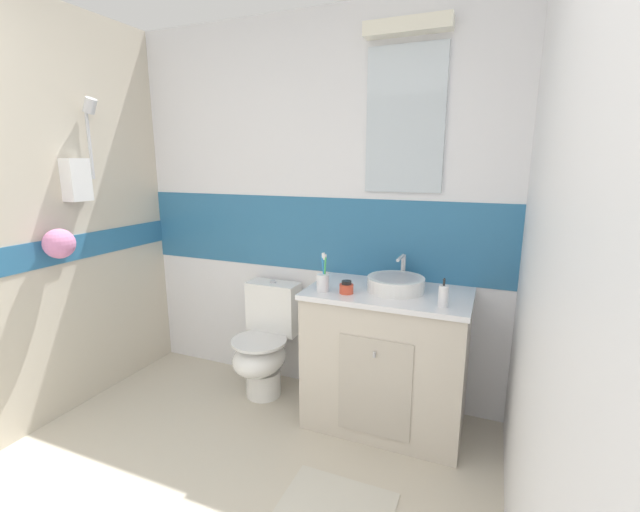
% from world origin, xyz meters
% --- Properties ---
extents(ground_plane, '(3.20, 3.48, 0.04)m').
position_xyz_m(ground_plane, '(0.00, 1.20, -0.02)').
color(ground_plane, beige).
extents(wall_back_tiled, '(3.20, 0.20, 2.50)m').
position_xyz_m(wall_back_tiled, '(0.01, 2.45, 1.26)').
color(wall_back_tiled, white).
rests_on(wall_back_tiled, ground_plane).
extents(wall_right_plain, '(0.10, 3.48, 2.50)m').
position_xyz_m(wall_right_plain, '(1.35, 1.20, 1.25)').
color(wall_right_plain, white).
rests_on(wall_right_plain, ground_plane).
extents(vanity_cabinet, '(0.93, 0.56, 0.85)m').
position_xyz_m(vanity_cabinet, '(0.61, 2.13, 0.43)').
color(vanity_cabinet, beige).
rests_on(vanity_cabinet, ground_plane).
extents(sink_basin, '(0.33, 0.37, 0.18)m').
position_xyz_m(sink_basin, '(0.65, 2.15, 0.89)').
color(sink_basin, white).
rests_on(sink_basin, vanity_cabinet).
extents(toilet, '(0.37, 0.50, 0.78)m').
position_xyz_m(toilet, '(-0.24, 2.16, 0.36)').
color(toilet, white).
rests_on(toilet, ground_plane).
extents(toothbrush_cup, '(0.07, 0.07, 0.22)m').
position_xyz_m(toothbrush_cup, '(0.26, 1.97, 0.91)').
color(toothbrush_cup, white).
rests_on(toothbrush_cup, vanity_cabinet).
extents(soap_dispenser, '(0.05, 0.05, 0.15)m').
position_xyz_m(soap_dispenser, '(0.94, 1.96, 0.91)').
color(soap_dispenser, white).
rests_on(soap_dispenser, vanity_cabinet).
extents(hair_gel_jar, '(0.08, 0.08, 0.07)m').
position_xyz_m(hair_gel_jar, '(0.40, 1.99, 0.88)').
color(hair_gel_jar, '#D84C33').
rests_on(hair_gel_jar, vanity_cabinet).
extents(bath_mat, '(0.52, 0.35, 0.01)m').
position_xyz_m(bath_mat, '(0.58, 1.40, 0.01)').
color(bath_mat, beige).
rests_on(bath_mat, ground_plane).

